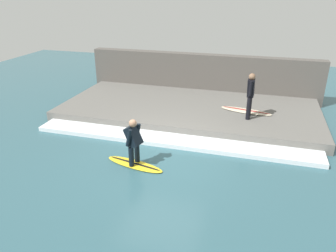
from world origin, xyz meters
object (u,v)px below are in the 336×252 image
(surfer_riding, at_px, (134,140))
(surfboard_riding, at_px, (135,164))
(surfer_waiting_near, at_px, (250,93))
(surfboard_waiting_near, at_px, (246,111))

(surfer_riding, bearing_deg, surfboard_riding, 0.00)
(surfer_riding, xyz_separation_m, surfer_waiting_near, (3.61, -2.85, 0.46))
(surfboard_riding, xyz_separation_m, surfboard_waiting_near, (4.22, -2.74, 0.36))
(surfer_waiting_near, bearing_deg, surfer_riding, 141.71)
(surfboard_riding, bearing_deg, surfboard_waiting_near, -33.04)
(surfer_riding, bearing_deg, surfer_waiting_near, -38.29)
(surfboard_riding, distance_m, surfer_waiting_near, 4.76)
(surfer_waiting_near, relative_size, surfboard_waiting_near, 0.81)
(surfer_riding, bearing_deg, surfboard_waiting_near, -33.04)
(surfboard_riding, xyz_separation_m, surfer_riding, (0.00, 0.00, 0.76))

